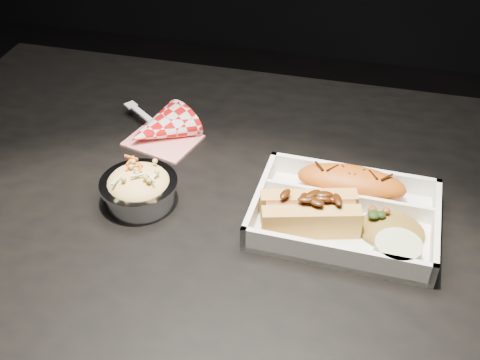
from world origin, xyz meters
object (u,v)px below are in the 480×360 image
object	(u,v)px
dining_table	(245,249)
food_tray	(344,217)
napkin_fork	(159,129)
foil_coleslaw_cup	(139,187)
fried_pastry	(351,183)
hotdog	(310,211)

from	to	relation	value
dining_table	food_tray	size ratio (longest dim) A/B	4.71
dining_table	napkin_fork	bearing A→B (deg)	143.68
foil_coleslaw_cup	napkin_fork	distance (m)	0.17
foil_coleslaw_cup	fried_pastry	bearing A→B (deg)	15.87
fried_pastry	hotdog	xyz separation A→B (m)	(-0.05, -0.08, 0.00)
foil_coleslaw_cup	dining_table	bearing A→B (deg)	12.33
fried_pastry	hotdog	distance (m)	0.09
hotdog	foil_coleslaw_cup	world-z (taller)	hotdog
food_tray	foil_coleslaw_cup	bearing A→B (deg)	-172.89
hotdog	dining_table	bearing A→B (deg)	147.51
food_tray	hotdog	distance (m)	0.06
fried_pastry	foil_coleslaw_cup	bearing A→B (deg)	-164.13
foil_coleslaw_cup	napkin_fork	bearing A→B (deg)	101.04
food_tray	fried_pastry	xyz separation A→B (m)	(0.00, 0.06, 0.02)
dining_table	hotdog	distance (m)	0.16
hotdog	foil_coleslaw_cup	xyz separation A→B (m)	(-0.25, -0.00, -0.00)
fried_pastry	napkin_fork	distance (m)	0.34
dining_table	napkin_fork	distance (m)	0.25
food_tray	hotdog	world-z (taller)	hotdog
hotdog	foil_coleslaw_cup	distance (m)	0.25
hotdog	napkin_fork	distance (m)	0.32
napkin_fork	hotdog	bearing A→B (deg)	6.92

